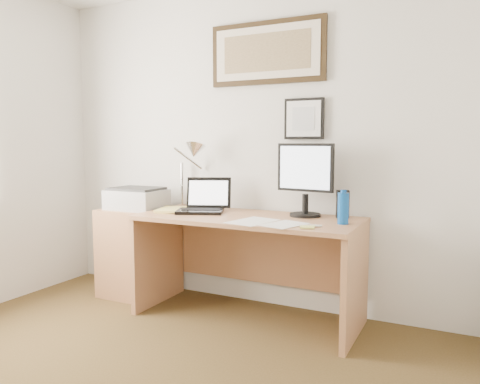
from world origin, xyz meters
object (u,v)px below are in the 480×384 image
Objects in this scene: water_bottle at (343,208)px; book at (160,209)px; side_cabinet at (134,252)px; desk at (252,246)px; laptop at (203,204)px; lcd_monitor at (305,176)px; printer at (137,199)px.

water_bottle reaches higher than book.
side_cabinet is 0.46× the size of desk.
water_bottle is 0.77m from desk.
laptop is (0.34, 0.09, 0.05)m from book.
lcd_monitor reaches higher than desk.
laptop is 0.81m from lcd_monitor.
side_cabinet is 1.40× the size of lcd_monitor.
printer is at bearing 177.67° from water_bottle.
book reaches higher than side_cabinet.
desk is at bearing -164.97° from lcd_monitor.
laptop is (-1.08, 0.06, -0.04)m from water_bottle.
laptop reaches higher than side_cabinet.
book is 0.64× the size of printer.
water_bottle is 1.08m from laptop.
desk is (0.73, 0.13, -0.25)m from book.
book reaches higher than desk.
water_bottle is 1.73m from printer.
printer reaches higher than book.
book is (0.34, -0.09, 0.40)m from side_cabinet.
water_bottle is at bearing -2.99° from laptop.
side_cabinet is at bearing -178.11° from desk.
side_cabinet is 0.53m from book.
side_cabinet is at bearing -160.39° from printer.
laptop is (-0.39, -0.04, 0.29)m from desk.
book is 0.18× the size of desk.
book is 0.55× the size of lcd_monitor.
laptop is 0.93× the size of printer.
printer is (-1.03, -0.02, 0.30)m from desk.
lcd_monitor is at bearing 11.76° from book.
laptop is at bearing -1.21° from printer.
side_cabinet is at bearing 179.91° from laptop.
lcd_monitor is (1.44, 0.13, 0.68)m from side_cabinet.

